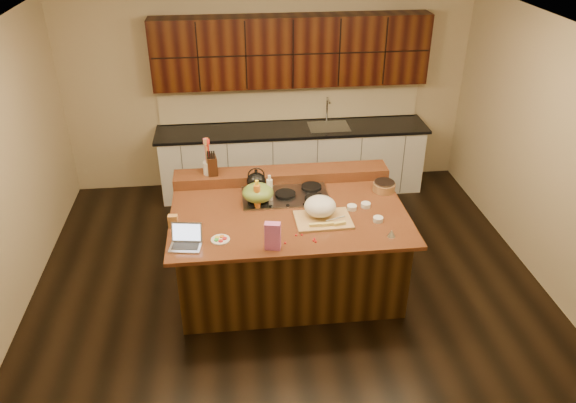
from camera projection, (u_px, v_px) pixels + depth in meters
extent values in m
cube|color=black|center=(289.00, 283.00, 6.19)|extent=(5.50, 5.00, 0.01)
cube|color=silver|center=(289.00, 33.00, 4.86)|extent=(5.50, 5.00, 0.01)
cube|color=tan|center=(268.00, 92.00, 7.69)|extent=(5.50, 0.01, 2.70)
cube|color=tan|center=(335.00, 359.00, 3.36)|extent=(5.50, 0.01, 2.70)
cube|color=tan|center=(553.00, 160.00, 5.79)|extent=(0.01, 5.00, 2.70)
cube|color=black|center=(289.00, 250.00, 5.97)|extent=(2.22, 1.42, 0.88)
cube|color=black|center=(289.00, 212.00, 5.75)|extent=(2.40, 1.60, 0.04)
cube|color=black|center=(282.00, 175.00, 6.31)|extent=(2.40, 0.30, 0.12)
cube|color=gray|center=(285.00, 196.00, 5.99)|extent=(0.92, 0.52, 0.02)
cylinder|color=black|center=(257.00, 190.00, 6.07)|extent=(0.22, 0.22, 0.03)
cylinder|color=black|center=(311.00, 187.00, 6.12)|extent=(0.22, 0.22, 0.03)
cylinder|color=black|center=(258.00, 202.00, 5.84)|extent=(0.22, 0.22, 0.03)
cylinder|color=black|center=(315.00, 199.00, 5.90)|extent=(0.22, 0.22, 0.03)
cylinder|color=black|center=(285.00, 194.00, 5.98)|extent=(0.22, 0.22, 0.03)
cube|color=silver|center=(292.00, 161.00, 7.88)|extent=(3.60, 0.62, 0.90)
cube|color=black|center=(293.00, 129.00, 7.64)|extent=(3.70, 0.66, 0.04)
cube|color=gray|center=(329.00, 127.00, 7.68)|extent=(0.55, 0.42, 0.01)
cylinder|color=gray|center=(327.00, 110.00, 7.75)|extent=(0.02, 0.02, 0.36)
cube|color=black|center=(292.00, 51.00, 7.27)|extent=(3.60, 0.34, 0.90)
cube|color=tan|center=(290.00, 102.00, 7.77)|extent=(3.60, 0.03, 0.50)
ellipsoid|color=black|center=(256.00, 181.00, 6.01)|extent=(0.25, 0.25, 0.19)
ellipsoid|color=olive|center=(258.00, 193.00, 5.79)|extent=(0.37, 0.37, 0.18)
cube|color=#B7B7BC|center=(185.00, 247.00, 5.15)|extent=(0.31, 0.24, 0.01)
cube|color=black|center=(185.00, 246.00, 5.15)|extent=(0.26, 0.15, 0.00)
cube|color=#B7B7BC|center=(187.00, 232.00, 5.19)|extent=(0.29, 0.10, 0.18)
cube|color=silver|center=(187.00, 232.00, 5.18)|extent=(0.26, 0.08, 0.16)
cylinder|color=orange|center=(257.00, 197.00, 5.71)|extent=(0.07, 0.07, 0.27)
cylinder|color=silver|center=(270.00, 190.00, 5.86)|extent=(0.08, 0.08, 0.25)
cube|color=tan|center=(323.00, 220.00, 5.56)|extent=(0.56, 0.41, 0.02)
ellipsoid|color=white|center=(320.00, 206.00, 5.57)|extent=(0.32, 0.32, 0.20)
cube|color=#EDD872|center=(315.00, 225.00, 5.42)|extent=(0.12, 0.03, 0.03)
cube|color=#EDD872|center=(327.00, 224.00, 5.43)|extent=(0.12, 0.03, 0.03)
cube|color=#EDD872|center=(340.00, 223.00, 5.44)|extent=(0.12, 0.03, 0.03)
cylinder|color=gray|center=(335.00, 219.00, 5.54)|extent=(0.21, 0.09, 0.01)
cylinder|color=white|center=(378.00, 219.00, 5.55)|extent=(0.11, 0.11, 0.04)
cylinder|color=white|center=(352.00, 207.00, 5.75)|extent=(0.13, 0.13, 0.04)
cylinder|color=white|center=(366.00, 205.00, 5.79)|extent=(0.12, 0.12, 0.04)
cylinder|color=#996B3F|center=(384.00, 187.00, 6.09)|extent=(0.25, 0.25, 0.09)
cone|color=silver|center=(391.00, 233.00, 5.30)|extent=(0.08, 0.08, 0.07)
cube|color=#D463B2|center=(273.00, 236.00, 5.08)|extent=(0.16, 0.10, 0.27)
cylinder|color=white|center=(220.00, 240.00, 5.26)|extent=(0.20, 0.20, 0.01)
cube|color=#C58845|center=(173.00, 221.00, 5.44)|extent=(0.09, 0.07, 0.13)
cylinder|color=white|center=(209.00, 168.00, 6.17)|extent=(0.13, 0.13, 0.14)
cube|color=black|center=(212.00, 165.00, 6.16)|extent=(0.13, 0.18, 0.21)
ellipsoid|color=red|center=(315.00, 239.00, 5.26)|extent=(0.02, 0.02, 0.02)
ellipsoid|color=#198C26|center=(273.00, 245.00, 5.18)|extent=(0.02, 0.02, 0.02)
ellipsoid|color=red|center=(302.00, 235.00, 5.32)|extent=(0.02, 0.02, 0.02)
ellipsoid|color=#198C26|center=(302.00, 231.00, 5.38)|extent=(0.02, 0.02, 0.02)
ellipsoid|color=red|center=(314.00, 240.00, 5.24)|extent=(0.02, 0.02, 0.02)
ellipsoid|color=#198C26|center=(316.00, 229.00, 5.41)|extent=(0.02, 0.02, 0.02)
ellipsoid|color=red|center=(296.00, 235.00, 5.32)|extent=(0.02, 0.02, 0.02)
ellipsoid|color=#198C26|center=(301.00, 230.00, 5.41)|extent=(0.02, 0.02, 0.02)
ellipsoid|color=red|center=(279.00, 235.00, 5.32)|extent=(0.02, 0.02, 0.02)
ellipsoid|color=#198C26|center=(276.00, 239.00, 5.26)|extent=(0.02, 0.02, 0.02)
ellipsoid|color=red|center=(285.00, 243.00, 5.20)|extent=(0.02, 0.02, 0.02)
ellipsoid|color=#198C26|center=(275.00, 235.00, 5.33)|extent=(0.02, 0.02, 0.02)
ellipsoid|color=red|center=(316.00, 242.00, 5.22)|extent=(0.02, 0.02, 0.02)
ellipsoid|color=#198C26|center=(268.00, 232.00, 5.36)|extent=(0.02, 0.02, 0.02)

